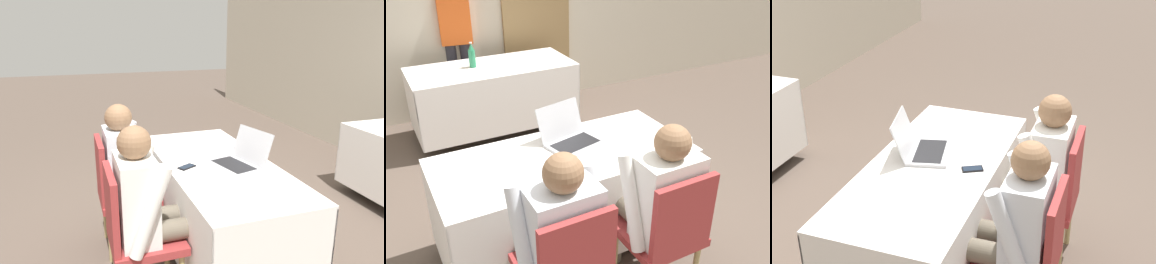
{
  "view_description": "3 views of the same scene",
  "coord_description": "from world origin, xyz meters",
  "views": [
    {
      "loc": [
        2.36,
        -0.99,
        1.7
      ],
      "look_at": [
        0.0,
        -0.2,
        0.99
      ],
      "focal_mm": 35.0,
      "sensor_mm": 36.0,
      "label": 1
    },
    {
      "loc": [
        -1.05,
        -2.18,
        2.11
      ],
      "look_at": [
        0.0,
        -0.2,
        0.99
      ],
      "focal_mm": 40.0,
      "sensor_mm": 36.0,
      "label": 2
    },
    {
      "loc": [
        -2.59,
        -1.1,
        2.32
      ],
      "look_at": [
        0.0,
        -0.2,
        0.99
      ],
      "focal_mm": 50.0,
      "sensor_mm": 36.0,
      "label": 3
    }
  ],
  "objects": [
    {
      "name": "person_checkered_shirt",
      "position": [
        -0.32,
        -0.58,
        0.65
      ],
      "size": [
        0.5,
        0.52,
        1.16
      ],
      "rotation": [
        0.0,
        0.0,
        3.14
      ],
      "color": "#665B4C",
      "rests_on": "ground_plane"
    },
    {
      "name": "paper_beside_laptop",
      "position": [
        -0.4,
        -0.05,
        0.74
      ],
      "size": [
        0.25,
        0.32,
        0.0
      ],
      "rotation": [
        0.0,
        0.0,
        -0.13
      ],
      "color": "white",
      "rests_on": "conference_table_near"
    },
    {
      "name": "person_white_shirt",
      "position": [
        0.32,
        -0.58,
        0.65
      ],
      "size": [
        0.5,
        0.52,
        1.16
      ],
      "rotation": [
        0.0,
        0.0,
        3.14
      ],
      "color": "#665B4C",
      "rests_on": "ground_plane"
    },
    {
      "name": "conference_table_near",
      "position": [
        0.0,
        0.0,
        0.56
      ],
      "size": [
        1.69,
        0.75,
        0.74
      ],
      "color": "white",
      "rests_on": "ground_plane"
    },
    {
      "name": "person_red_shirt",
      "position": [
        -0.02,
        2.7,
        0.91
      ],
      "size": [
        0.36,
        0.24,
        1.59
      ],
      "rotation": [
        0.0,
        0.0,
        -0.12
      ],
      "color": "#33333D",
      "rests_on": "ground_plane"
    },
    {
      "name": "laptop",
      "position": [
        0.11,
        0.12,
        0.79
      ],
      "size": [
        0.42,
        0.4,
        0.25
      ],
      "rotation": [
        0.0,
        0.0,
        0.24
      ],
      "color": "#B7B7BC",
      "rests_on": "conference_table_near"
    },
    {
      "name": "cell_phone",
      "position": [
        0.02,
        -0.24,
        0.75
      ],
      "size": [
        0.12,
        0.14,
        0.01
      ],
      "rotation": [
        0.0,
        0.0,
        0.49
      ],
      "color": "black",
      "rests_on": "conference_table_near"
    },
    {
      "name": "water_bottle",
      "position": [
        -0.02,
        2.08,
        0.86
      ],
      "size": [
        0.07,
        0.07,
        0.26
      ],
      "color": "#288456",
      "rests_on": "conference_table_far"
    },
    {
      "name": "chair_near_right",
      "position": [
        0.32,
        -0.68,
        0.49
      ],
      "size": [
        0.44,
        0.44,
        0.9
      ],
      "rotation": [
        0.0,
        0.0,
        3.14
      ],
      "color": "tan",
      "rests_on": "ground_plane"
    },
    {
      "name": "conference_table_far",
      "position": [
        0.16,
        2.03,
        0.56
      ],
      "size": [
        1.69,
        0.75,
        0.74
      ],
      "color": "white",
      "rests_on": "ground_plane"
    },
    {
      "name": "ground_plane",
      "position": [
        0.0,
        0.0,
        0.0
      ],
      "size": [
        24.0,
        24.0,
        0.0
      ],
      "primitive_type": "plane",
      "color": "brown"
    }
  ]
}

